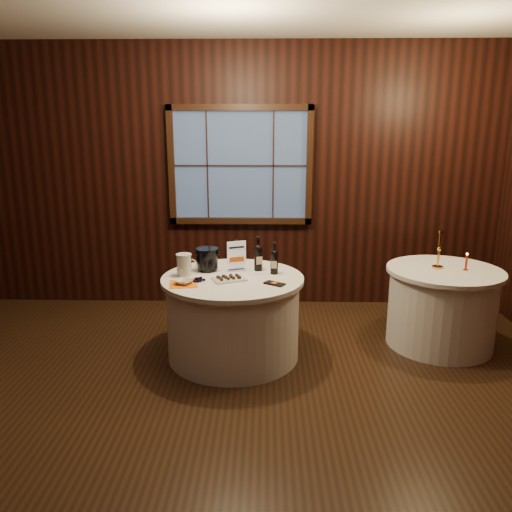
{
  "coord_description": "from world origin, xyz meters",
  "views": [
    {
      "loc": [
        0.3,
        -3.28,
        2.08
      ],
      "look_at": [
        0.21,
        0.9,
        0.99
      ],
      "focal_mm": 35.0,
      "sensor_mm": 36.0,
      "label": 1
    }
  ],
  "objects_px": {
    "sign_stand": "(236,260)",
    "red_candle": "(466,264)",
    "cracker_bowl": "(183,282)",
    "port_bottle_right": "(274,260)",
    "chocolate_box": "(274,284)",
    "side_table": "(441,307)",
    "ice_bucket": "(207,259)",
    "grape_bunch": "(199,280)",
    "glass_pitcher": "(184,265)",
    "port_bottle_left": "(258,256)",
    "main_table": "(233,317)",
    "brass_candlestick": "(439,255)",
    "chocolate_plate": "(229,278)"
  },
  "relations": [
    {
      "from": "cracker_bowl",
      "to": "ice_bucket",
      "type": "bearing_deg",
      "value": 69.23
    },
    {
      "from": "glass_pitcher",
      "to": "cracker_bowl",
      "type": "distance_m",
      "value": 0.27
    },
    {
      "from": "cracker_bowl",
      "to": "grape_bunch",
      "type": "bearing_deg",
      "value": 23.01
    },
    {
      "from": "port_bottle_right",
      "to": "main_table",
      "type": "bearing_deg",
      "value": -158.51
    },
    {
      "from": "sign_stand",
      "to": "brass_candlestick",
      "type": "distance_m",
      "value": 1.92
    },
    {
      "from": "grape_bunch",
      "to": "brass_candlestick",
      "type": "height_order",
      "value": "brass_candlestick"
    },
    {
      "from": "port_bottle_right",
      "to": "glass_pitcher",
      "type": "bearing_deg",
      "value": -168.61
    },
    {
      "from": "side_table",
      "to": "cracker_bowl",
      "type": "xyz_separation_m",
      "value": [
        -2.41,
        -0.52,
        0.4
      ]
    },
    {
      "from": "ice_bucket",
      "to": "red_candle",
      "type": "bearing_deg",
      "value": 1.25
    },
    {
      "from": "grape_bunch",
      "to": "chocolate_box",
      "type": "bearing_deg",
      "value": -3.94
    },
    {
      "from": "main_table",
      "to": "ice_bucket",
      "type": "height_order",
      "value": "ice_bucket"
    },
    {
      "from": "cracker_bowl",
      "to": "red_candle",
      "type": "bearing_deg",
      "value": 10.37
    },
    {
      "from": "side_table",
      "to": "glass_pitcher",
      "type": "height_order",
      "value": "glass_pitcher"
    },
    {
      "from": "port_bottle_left",
      "to": "grape_bunch",
      "type": "distance_m",
      "value": 0.65
    },
    {
      "from": "sign_stand",
      "to": "chocolate_plate",
      "type": "height_order",
      "value": "sign_stand"
    },
    {
      "from": "side_table",
      "to": "grape_bunch",
      "type": "height_order",
      "value": "grape_bunch"
    },
    {
      "from": "side_table",
      "to": "main_table",
      "type": "bearing_deg",
      "value": -171.47
    },
    {
      "from": "sign_stand",
      "to": "glass_pitcher",
      "type": "xyz_separation_m",
      "value": [
        -0.46,
        -0.17,
        0.0
      ]
    },
    {
      "from": "chocolate_plate",
      "to": "ice_bucket",
      "type": "bearing_deg",
      "value": 126.94
    },
    {
      "from": "port_bottle_right",
      "to": "cracker_bowl",
      "type": "height_order",
      "value": "port_bottle_right"
    },
    {
      "from": "grape_bunch",
      "to": "port_bottle_left",
      "type": "bearing_deg",
      "value": 37.34
    },
    {
      "from": "main_table",
      "to": "brass_candlestick",
      "type": "bearing_deg",
      "value": 9.68
    },
    {
      "from": "port_bottle_right",
      "to": "ice_bucket",
      "type": "height_order",
      "value": "port_bottle_right"
    },
    {
      "from": "chocolate_box",
      "to": "cracker_bowl",
      "type": "bearing_deg",
      "value": -145.5
    },
    {
      "from": "cracker_bowl",
      "to": "port_bottle_right",
      "type": "bearing_deg",
      "value": 22.85
    },
    {
      "from": "sign_stand",
      "to": "port_bottle_left",
      "type": "xyz_separation_m",
      "value": [
        0.2,
        0.02,
        0.04
      ]
    },
    {
      "from": "port_bottle_left",
      "to": "ice_bucket",
      "type": "relative_size",
      "value": 1.52
    },
    {
      "from": "glass_pitcher",
      "to": "red_candle",
      "type": "height_order",
      "value": "glass_pitcher"
    },
    {
      "from": "side_table",
      "to": "ice_bucket",
      "type": "distance_m",
      "value": 2.3
    },
    {
      "from": "sign_stand",
      "to": "brass_candlestick",
      "type": "height_order",
      "value": "brass_candlestick"
    },
    {
      "from": "cracker_bowl",
      "to": "brass_candlestick",
      "type": "height_order",
      "value": "brass_candlestick"
    },
    {
      "from": "sign_stand",
      "to": "chocolate_plate",
      "type": "xyz_separation_m",
      "value": [
        -0.05,
        -0.3,
        -0.08
      ]
    },
    {
      "from": "cracker_bowl",
      "to": "main_table",
      "type": "bearing_deg",
      "value": 28.9
    },
    {
      "from": "port_bottle_left",
      "to": "brass_candlestick",
      "type": "height_order",
      "value": "brass_candlestick"
    },
    {
      "from": "brass_candlestick",
      "to": "sign_stand",
      "type": "bearing_deg",
      "value": -176.06
    },
    {
      "from": "brass_candlestick",
      "to": "red_candle",
      "type": "xyz_separation_m",
      "value": [
        0.23,
        -0.08,
        -0.06
      ]
    },
    {
      "from": "grape_bunch",
      "to": "side_table",
      "type": "bearing_deg",
      "value": 11.68
    },
    {
      "from": "ice_bucket",
      "to": "glass_pitcher",
      "type": "xyz_separation_m",
      "value": [
        -0.19,
        -0.17,
        -0.01
      ]
    },
    {
      "from": "grape_bunch",
      "to": "cracker_bowl",
      "type": "height_order",
      "value": "same"
    },
    {
      "from": "port_bottle_left",
      "to": "main_table",
      "type": "bearing_deg",
      "value": -154.4
    },
    {
      "from": "main_table",
      "to": "brass_candlestick",
      "type": "height_order",
      "value": "brass_candlestick"
    },
    {
      "from": "port_bottle_right",
      "to": "red_candle",
      "type": "xyz_separation_m",
      "value": [
        1.8,
        0.14,
        -0.06
      ]
    },
    {
      "from": "port_bottle_right",
      "to": "side_table",
      "type": "bearing_deg",
      "value": 12.74
    },
    {
      "from": "side_table",
      "to": "brass_candlestick",
      "type": "bearing_deg",
      "value": 154.1
    },
    {
      "from": "chocolate_plate",
      "to": "cracker_bowl",
      "type": "xyz_separation_m",
      "value": [
        -0.38,
        -0.12,
        0.01
      ]
    },
    {
      "from": "grape_bunch",
      "to": "cracker_bowl",
      "type": "xyz_separation_m",
      "value": [
        -0.13,
        -0.05,
        0.0
      ]
    },
    {
      "from": "side_table",
      "to": "port_bottle_left",
      "type": "xyz_separation_m",
      "value": [
        -1.77,
        -0.08,
        0.52
      ]
    },
    {
      "from": "chocolate_box",
      "to": "brass_candlestick",
      "type": "xyz_separation_m",
      "value": [
        1.56,
        0.55,
        0.13
      ]
    },
    {
      "from": "chocolate_box",
      "to": "glass_pitcher",
      "type": "height_order",
      "value": "glass_pitcher"
    },
    {
      "from": "sign_stand",
      "to": "red_candle",
      "type": "xyz_separation_m",
      "value": [
        2.15,
        0.05,
        -0.03
      ]
    }
  ]
}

